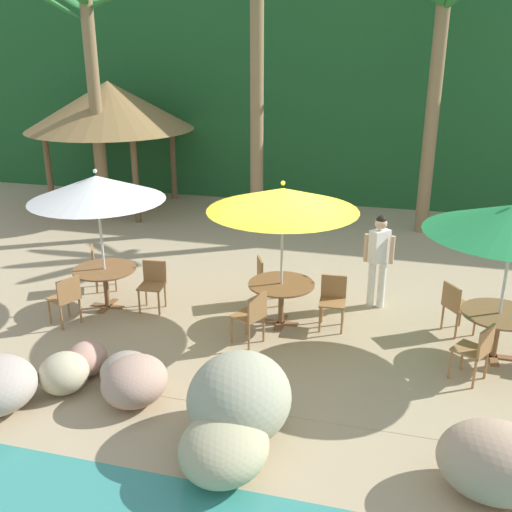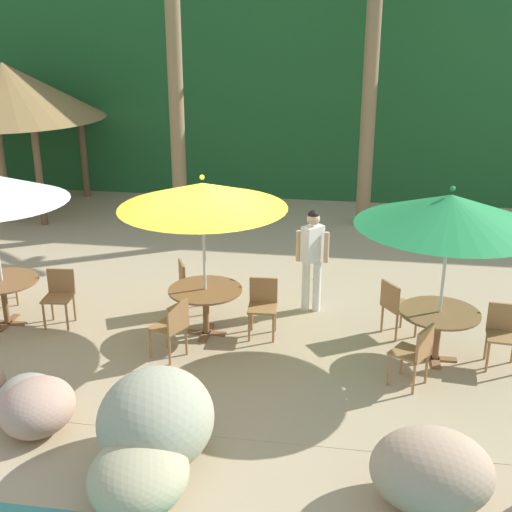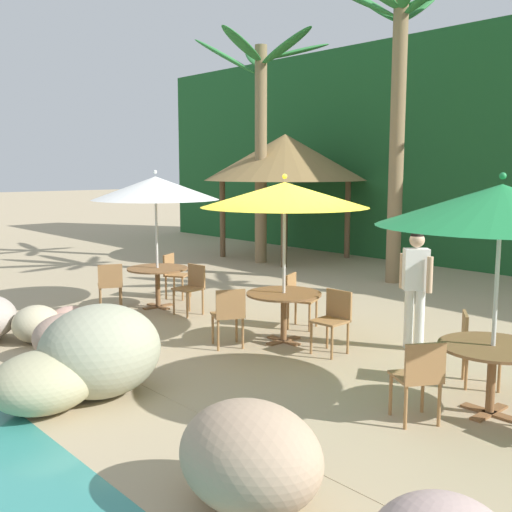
# 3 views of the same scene
# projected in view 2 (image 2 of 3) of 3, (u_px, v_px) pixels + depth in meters

# --- Properties ---
(ground_plane) EXTENTS (120.00, 120.00, 0.00)m
(ground_plane) POSITION_uv_depth(u_px,v_px,m) (209.00, 332.00, 10.15)
(ground_plane) COLOR tan
(terrace_deck) EXTENTS (18.00, 5.20, 0.01)m
(terrace_deck) POSITION_uv_depth(u_px,v_px,m) (209.00, 331.00, 10.15)
(terrace_deck) COLOR tan
(terrace_deck) RESTS_ON ground
(foliage_backdrop) EXTENTS (28.00, 2.40, 6.00)m
(foliage_backdrop) POSITION_uv_depth(u_px,v_px,m) (282.00, 76.00, 17.46)
(foliage_backdrop) COLOR #1E5628
(foliage_backdrop) RESTS_ON ground
(rock_seawall) EXTENTS (15.34, 2.36, 1.04)m
(rock_seawall) POSITION_uv_depth(u_px,v_px,m) (223.00, 435.00, 7.02)
(rock_seawall) COLOR #BA9C94
(rock_seawall) RESTS_ON ground
(dining_table_white) EXTENTS (1.10, 1.10, 0.74)m
(dining_table_white) POSITION_uv_depth(u_px,v_px,m) (3.00, 288.00, 10.20)
(dining_table_white) COLOR brown
(dining_table_white) RESTS_ON ground
(chair_white_seaward) EXTENTS (0.46, 0.46, 0.87)m
(chair_white_seaward) POSITION_uv_depth(u_px,v_px,m) (60.00, 293.00, 10.27)
(chair_white_seaward) COLOR #9E7042
(chair_white_seaward) RESTS_ON ground
(umbrella_yellow) EXTENTS (2.42, 2.42, 2.46)m
(umbrella_yellow) POSITION_uv_depth(u_px,v_px,m) (203.00, 196.00, 9.34)
(umbrella_yellow) COLOR silver
(umbrella_yellow) RESTS_ON ground
(dining_table_yellow) EXTENTS (1.10, 1.10, 0.74)m
(dining_table_yellow) POSITION_uv_depth(u_px,v_px,m) (205.00, 297.00, 9.87)
(dining_table_yellow) COLOR brown
(dining_table_yellow) RESTS_ON ground
(chair_yellow_seaward) EXTENTS (0.45, 0.45, 0.87)m
(chair_yellow_seaward) POSITION_uv_depth(u_px,v_px,m) (263.00, 303.00, 9.92)
(chair_yellow_seaward) COLOR #9E7042
(chair_yellow_seaward) RESTS_ON ground
(chair_yellow_inland) EXTENTS (0.56, 0.56, 0.87)m
(chair_yellow_inland) POSITION_uv_depth(u_px,v_px,m) (189.00, 283.00, 10.65)
(chair_yellow_inland) COLOR #9E7042
(chair_yellow_inland) RESTS_ON ground
(chair_yellow_left) EXTENTS (0.57, 0.56, 0.87)m
(chair_yellow_left) POSITION_uv_depth(u_px,v_px,m) (172.00, 325.00, 9.20)
(chair_yellow_left) COLOR #9E7042
(chair_yellow_left) RESTS_ON ground
(umbrella_green) EXTENTS (2.47, 2.47, 2.50)m
(umbrella_green) POSITION_uv_depth(u_px,v_px,m) (450.00, 211.00, 8.59)
(umbrella_green) COLOR silver
(umbrella_green) RESTS_ON ground
(dining_table_green) EXTENTS (1.10, 1.10, 0.74)m
(dining_table_green) POSITION_uv_depth(u_px,v_px,m) (439.00, 320.00, 9.13)
(dining_table_green) COLOR brown
(dining_table_green) RESTS_ON ground
(chair_green_seaward) EXTENTS (0.46, 0.47, 0.87)m
(chair_green_seaward) POSITION_uv_depth(u_px,v_px,m) (503.00, 331.00, 9.05)
(chair_green_seaward) COLOR #9E7042
(chair_green_seaward) RESTS_ON ground
(chair_green_inland) EXTENTS (0.59, 0.59, 0.87)m
(chair_green_inland) POSITION_uv_depth(u_px,v_px,m) (395.00, 305.00, 9.85)
(chair_green_inland) COLOR #9E7042
(chair_green_inland) RESTS_ON ground
(chair_green_left) EXTENTS (0.58, 0.58, 0.87)m
(chair_green_left) POSITION_uv_depth(u_px,v_px,m) (416.00, 351.00, 8.50)
(chair_green_left) COLOR #9E7042
(chair_green_left) RESTS_ON ground
(palm_tree_second) EXTENTS (3.28, 3.33, 6.58)m
(palm_tree_second) POSITION_uv_depth(u_px,v_px,m) (173.00, 17.00, 13.57)
(palm_tree_second) COLOR olive
(palm_tree_second) RESTS_ON ground
(palm_tree_third) EXTENTS (3.02, 2.95, 6.00)m
(palm_tree_third) POSITION_uv_depth(u_px,v_px,m) (372.00, 37.00, 13.81)
(palm_tree_third) COLOR olive
(palm_tree_third) RESTS_ON ground
(palapa_hut) EXTENTS (4.59, 4.59, 3.49)m
(palapa_hut) POSITION_uv_depth(u_px,v_px,m) (5.00, 91.00, 15.64)
(palapa_hut) COLOR brown
(palapa_hut) RESTS_ON ground
(waiter_in_white) EXTENTS (0.52, 0.39, 1.70)m
(waiter_in_white) POSITION_uv_depth(u_px,v_px,m) (312.00, 253.00, 10.55)
(waiter_in_white) COLOR white
(waiter_in_white) RESTS_ON ground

